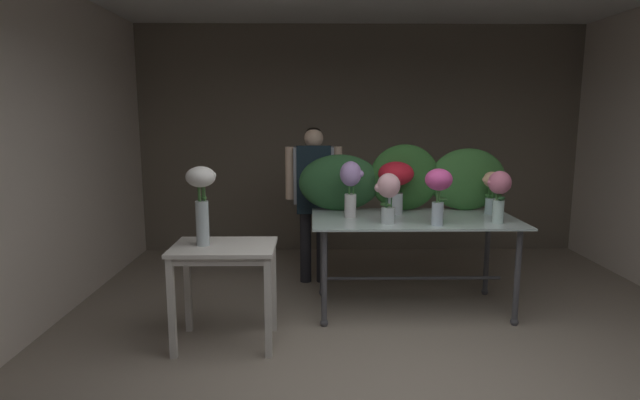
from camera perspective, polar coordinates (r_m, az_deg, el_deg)
The scene contains 14 objects.
ground_plane at distance 5.07m, azimuth 6.28°, elevation -11.16°, with size 8.70×8.70×0.00m, color gray.
wall_back at distance 6.72m, azimuth 4.44°, elevation 6.71°, with size 5.82×0.12×2.92m, color #706656.
wall_left at distance 5.24m, azimuth -26.91°, elevation 4.94°, with size 0.12×4.08×2.92m, color beige.
display_table_glass at distance 4.69m, azimuth 10.44°, elevation -3.52°, with size 1.84×0.96×0.87m.
side_table_white at distance 4.00m, azimuth -10.70°, elevation -6.53°, with size 0.79×0.56×0.80m.
florist at distance 5.34m, azimuth -0.71°, elevation 1.35°, with size 0.60×0.24×1.66m.
foliage_backdrop at distance 4.96m, azimuth 9.35°, elevation 2.24°, with size 2.00×0.23×0.64m.
vase_fuchsia_lilies at distance 4.32m, azimuth 13.17°, elevation 1.37°, with size 0.23×0.23×0.48m.
vase_crimson_tulips at distance 4.76m, azimuth 8.52°, elevation 2.31°, with size 0.33×0.33×0.49m.
vase_rosy_carnations at distance 4.58m, azimuth 19.52°, elevation 1.00°, with size 0.21×0.19×0.45m.
vase_lilac_freesia at distance 4.55m, azimuth 3.48°, elevation 1.88°, with size 0.21×0.19×0.51m.
vase_peach_peonies at distance 4.98m, azimuth 18.65°, elevation 1.17°, with size 0.17×0.17×0.40m.
vase_blush_ranunculus at distance 4.33m, azimuth 7.69°, elevation 0.84°, with size 0.22×0.20×0.43m.
vase_white_roses_tall at distance 3.92m, azimuth -13.18°, elevation 0.52°, with size 0.23×0.22×0.61m.
Camera 1 is at (-0.61, -2.72, 1.78)m, focal length 28.47 mm.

